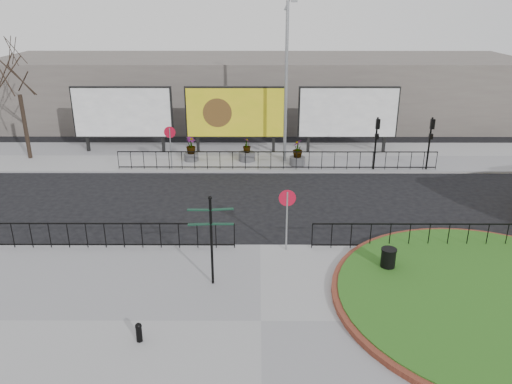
{
  "coord_description": "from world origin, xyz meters",
  "views": [
    {
      "loc": [
        -0.11,
        -17.6,
        9.18
      ],
      "look_at": [
        -0.17,
        1.73,
        1.68
      ],
      "focal_mm": 35.0,
      "sensor_mm": 36.0,
      "label": 1
    }
  ],
  "objects_px": {
    "litter_bin": "(388,260)",
    "planter_c": "(297,155)",
    "billboard_mid": "(235,113)",
    "lamp_post": "(286,81)",
    "fingerpost_sign": "(211,232)",
    "planter_a": "(191,151)",
    "bollard": "(139,331)",
    "planter_b": "(247,153)"
  },
  "relations": [
    {
      "from": "fingerpost_sign",
      "to": "planter_c",
      "type": "relative_size",
      "value": 2.14
    },
    {
      "from": "lamp_post",
      "to": "billboard_mid",
      "type": "bearing_deg",
      "value": 146.75
    },
    {
      "from": "lamp_post",
      "to": "fingerpost_sign",
      "type": "xyz_separation_m",
      "value": [
        -3.14,
        -13.85,
        -2.77
      ]
    },
    {
      "from": "litter_bin",
      "to": "planter_c",
      "type": "height_order",
      "value": "planter_c"
    },
    {
      "from": "fingerpost_sign",
      "to": "planter_c",
      "type": "bearing_deg",
      "value": 74.16
    },
    {
      "from": "litter_bin",
      "to": "planter_b",
      "type": "distance_m",
      "value": 14.09
    },
    {
      "from": "lamp_post",
      "to": "bollard",
      "type": "bearing_deg",
      "value": -106.29
    },
    {
      "from": "planter_a",
      "to": "planter_c",
      "type": "relative_size",
      "value": 0.97
    },
    {
      "from": "litter_bin",
      "to": "planter_b",
      "type": "height_order",
      "value": "planter_b"
    },
    {
      "from": "planter_a",
      "to": "fingerpost_sign",
      "type": "bearing_deg",
      "value": -79.94
    },
    {
      "from": "planter_b",
      "to": "lamp_post",
      "type": "bearing_deg",
      "value": 0.0
    },
    {
      "from": "fingerpost_sign",
      "to": "planter_a",
      "type": "bearing_deg",
      "value": 100.64
    },
    {
      "from": "litter_bin",
      "to": "planter_c",
      "type": "bearing_deg",
      "value": 100.62
    },
    {
      "from": "fingerpost_sign",
      "to": "planter_b",
      "type": "distance_m",
      "value": 13.96
    },
    {
      "from": "fingerpost_sign",
      "to": "planter_b",
      "type": "bearing_deg",
      "value": 86.97
    },
    {
      "from": "lamp_post",
      "to": "litter_bin",
      "type": "distance_m",
      "value": 14.07
    },
    {
      "from": "billboard_mid",
      "to": "planter_a",
      "type": "xyz_separation_m",
      "value": [
        -2.58,
        -1.97,
        -1.89
      ]
    },
    {
      "from": "billboard_mid",
      "to": "litter_bin",
      "type": "bearing_deg",
      "value": -68.26
    },
    {
      "from": "billboard_mid",
      "to": "planter_a",
      "type": "relative_size",
      "value": 4.25
    },
    {
      "from": "billboard_mid",
      "to": "planter_a",
      "type": "distance_m",
      "value": 3.76
    },
    {
      "from": "planter_a",
      "to": "planter_b",
      "type": "xyz_separation_m",
      "value": [
        3.33,
        -0.0,
        -0.13
      ]
    },
    {
      "from": "billboard_mid",
      "to": "fingerpost_sign",
      "type": "relative_size",
      "value": 1.93
    },
    {
      "from": "billboard_mid",
      "to": "litter_bin",
      "type": "relative_size",
      "value": 6.8
    },
    {
      "from": "bollard",
      "to": "planter_b",
      "type": "height_order",
      "value": "planter_b"
    },
    {
      "from": "billboard_mid",
      "to": "lamp_post",
      "type": "xyz_separation_m",
      "value": [
        3.01,
        -1.97,
        2.23
      ]
    },
    {
      "from": "fingerpost_sign",
      "to": "planter_a",
      "type": "xyz_separation_m",
      "value": [
        -2.46,
        13.85,
        -1.34
      ]
    },
    {
      "from": "lamp_post",
      "to": "planter_a",
      "type": "xyz_separation_m",
      "value": [
        -5.59,
        -0.0,
        -4.12
      ]
    },
    {
      "from": "billboard_mid",
      "to": "lamp_post",
      "type": "relative_size",
      "value": 0.67
    },
    {
      "from": "planter_b",
      "to": "planter_c",
      "type": "relative_size",
      "value": 0.92
    },
    {
      "from": "billboard_mid",
      "to": "bollard",
      "type": "distance_m",
      "value": 19.15
    },
    {
      "from": "bollard",
      "to": "planter_c",
      "type": "height_order",
      "value": "planter_c"
    },
    {
      "from": "bollard",
      "to": "litter_bin",
      "type": "bearing_deg",
      "value": 25.99
    },
    {
      "from": "fingerpost_sign",
      "to": "bollard",
      "type": "relative_size",
      "value": 5.35
    },
    {
      "from": "billboard_mid",
      "to": "planter_b",
      "type": "relative_size",
      "value": 4.48
    },
    {
      "from": "lamp_post",
      "to": "bollard",
      "type": "height_order",
      "value": "lamp_post"
    },
    {
      "from": "planter_b",
      "to": "fingerpost_sign",
      "type": "bearing_deg",
      "value": -93.61
    },
    {
      "from": "fingerpost_sign",
      "to": "planter_a",
      "type": "height_order",
      "value": "fingerpost_sign"
    },
    {
      "from": "fingerpost_sign",
      "to": "bollard",
      "type": "bearing_deg",
      "value": -119.81
    },
    {
      "from": "billboard_mid",
      "to": "fingerpost_sign",
      "type": "distance_m",
      "value": 15.83
    },
    {
      "from": "lamp_post",
      "to": "litter_bin",
      "type": "relative_size",
      "value": 10.13
    },
    {
      "from": "lamp_post",
      "to": "planter_b",
      "type": "xyz_separation_m",
      "value": [
        -2.26,
        -0.0,
        -4.25
      ]
    },
    {
      "from": "fingerpost_sign",
      "to": "bollard",
      "type": "xyz_separation_m",
      "value": [
        -1.82,
        -3.1,
        -1.61
      ]
    }
  ]
}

